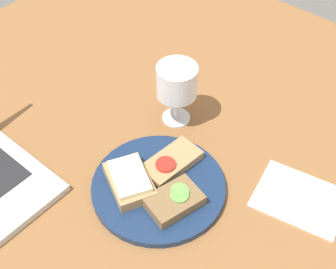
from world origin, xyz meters
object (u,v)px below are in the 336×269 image
at_px(sandwich_with_tomato, 171,162).
at_px(wine_glass, 177,84).
at_px(plate, 159,187).
at_px(sandwich_with_cheese, 130,180).
at_px(sandwich_with_cucumber, 174,200).
at_px(napkin, 300,199).

xyz_separation_m(sandwich_with_tomato, wine_glass, (0.12, 0.09, 0.07)).
height_order(plate, sandwich_with_cheese, sandwich_with_cheese).
distance_m(sandwich_with_cucumber, wine_glass, 0.25).
bearing_deg(napkin, plate, 125.49).
xyz_separation_m(plate, sandwich_with_cheese, (-0.04, 0.04, 0.02)).
bearing_deg(wine_glass, sandwich_with_cheese, -164.17).
bearing_deg(wine_glass, sandwich_with_cucumber, -141.06).
relative_size(plate, napkin, 1.59).
relative_size(plate, sandwich_with_tomato, 2.05).
bearing_deg(sandwich_with_tomato, sandwich_with_cucumber, -136.25).
distance_m(sandwich_with_tomato, sandwich_with_cheese, 0.09).
height_order(sandwich_with_cheese, napkin, sandwich_with_cheese).
height_order(wine_glass, napkin, wine_glass).
height_order(sandwich_with_cucumber, napkin, sandwich_with_cucumber).
relative_size(sandwich_with_cucumber, wine_glass, 0.79).
bearing_deg(sandwich_with_cucumber, napkin, -44.33).
relative_size(sandwich_with_tomato, wine_glass, 0.88).
height_order(sandwich_with_tomato, napkin, sandwich_with_tomato).
height_order(sandwich_with_tomato, sandwich_with_cucumber, sandwich_with_cucumber).
xyz_separation_m(sandwich_with_cheese, sandwich_with_cucumber, (0.02, -0.09, -0.00)).
xyz_separation_m(sandwich_with_cheese, wine_glass, (0.20, 0.06, 0.07)).
bearing_deg(sandwich_with_cheese, plate, -47.10).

